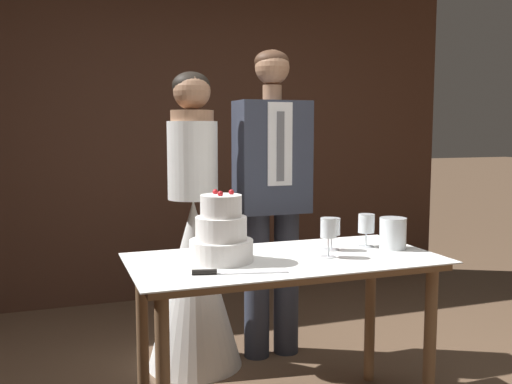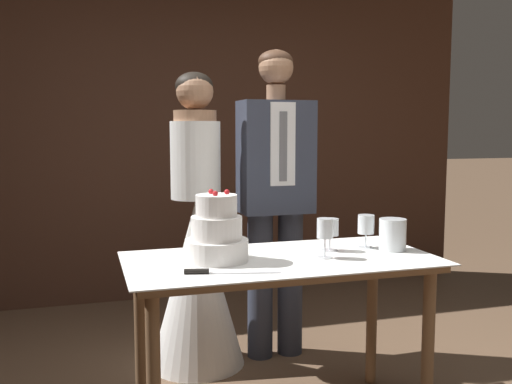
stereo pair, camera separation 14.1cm
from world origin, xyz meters
name	(u,v)px [view 2 (the right image)]	position (x,y,z in m)	size (l,w,h in m)	color
wall_back	(179,139)	(0.00, 2.45, 1.28)	(4.95, 0.12, 2.55)	#472B1E
cake_table	(281,280)	(0.09, 0.25, 0.68)	(1.39, 0.70, 0.78)	brown
tiered_cake	(217,234)	(-0.20, 0.28, 0.90)	(0.28, 0.28, 0.31)	white
cake_knife	(213,272)	(-0.26, 0.06, 0.79)	(0.38, 0.11, 0.02)	silver
wine_glass_near	(366,225)	(0.56, 0.33, 0.89)	(0.08, 0.08, 0.16)	silver
wine_glass_middle	(330,229)	(0.37, 0.32, 0.88)	(0.08, 0.08, 0.15)	silver
wine_glass_far	(325,230)	(0.28, 0.19, 0.90)	(0.07, 0.07, 0.18)	silver
hurricane_candle	(392,235)	(0.66, 0.25, 0.85)	(0.13, 0.13, 0.15)	silver
bride	(197,260)	(-0.15, 1.01, 0.61)	(0.54, 0.54, 1.67)	white
groom	(276,189)	(0.33, 1.01, 1.01)	(0.42, 0.25, 1.81)	#333847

